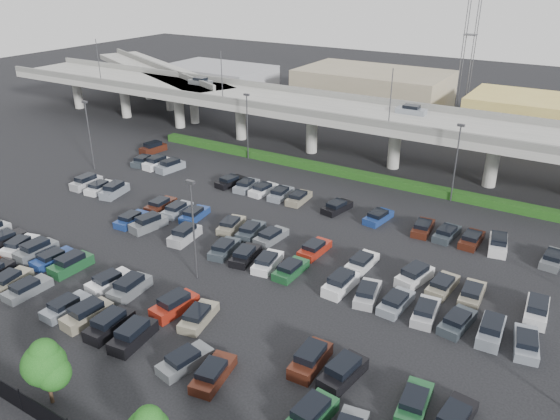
# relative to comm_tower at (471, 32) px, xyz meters

# --- Properties ---
(ground) EXTENTS (280.00, 280.00, 0.00)m
(ground) POSITION_rel_comm_tower_xyz_m (-4.00, -74.00, -15.61)
(ground) COLOR black
(overpass) EXTENTS (150.00, 13.00, 15.80)m
(overpass) POSITION_rel_comm_tower_xyz_m (-4.22, -41.97, -8.64)
(overpass) COLOR gray
(overpass) RESTS_ON ground
(on_ramp) EXTENTS (50.93, 30.13, 8.80)m
(on_ramp) POSITION_rel_comm_tower_xyz_m (-56.10, -30.95, -8.76)
(on_ramp) COLOR gray
(on_ramp) RESTS_ON ground
(hedge) EXTENTS (66.00, 1.60, 1.10)m
(hedge) POSITION_rel_comm_tower_xyz_m (-4.00, -49.00, -15.06)
(hedge) COLOR #173910
(hedge) RESTS_ON ground
(fence) EXTENTS (70.00, 0.10, 2.00)m
(fence) POSITION_rel_comm_tower_xyz_m (-4.05, -102.00, -14.71)
(fence) COLOR black
(fence) RESTS_ON ground
(tree_row) EXTENTS (65.07, 3.66, 5.94)m
(tree_row) POSITION_rel_comm_tower_xyz_m (-3.30, -100.53, -12.09)
(tree_row) COLOR #332316
(tree_row) RESTS_ON ground
(parked_cars) EXTENTS (62.96, 41.64, 1.67)m
(parked_cars) POSITION_rel_comm_tower_xyz_m (-4.39, -78.32, -14.99)
(parked_cars) COLOR maroon
(parked_cars) RESTS_ON ground
(light_poles) EXTENTS (66.90, 48.38, 10.30)m
(light_poles) POSITION_rel_comm_tower_xyz_m (-8.12, -72.00, -9.37)
(light_poles) COLOR #434448
(light_poles) RESTS_ON ground
(distant_buildings) EXTENTS (138.00, 24.00, 9.00)m
(distant_buildings) POSITION_rel_comm_tower_xyz_m (8.38, -12.19, -11.87)
(distant_buildings) COLOR gray
(distant_buildings) RESTS_ON ground
(comm_tower) EXTENTS (2.40, 2.40, 30.00)m
(comm_tower) POSITION_rel_comm_tower_xyz_m (0.00, 0.00, 0.00)
(comm_tower) COLOR #434448
(comm_tower) RESTS_ON ground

